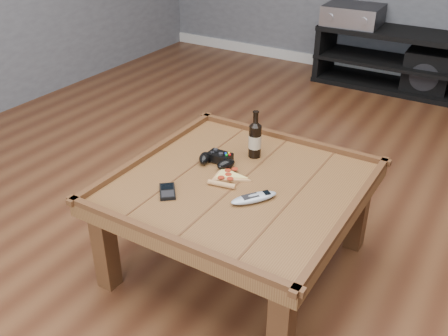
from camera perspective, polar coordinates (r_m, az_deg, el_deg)
The scene contains 11 objects.
ground at distance 2.41m, azimuth 1.59°, elevation -10.83°, with size 6.00×6.00×0.00m, color #442313.
baseboard at distance 4.91m, azimuth 19.69°, elevation 9.99°, with size 5.00×0.02×0.10m, color silver.
coffee_table at distance 2.18m, azimuth 1.73°, elevation -2.97°, with size 1.03×1.03×0.48m.
media_console at distance 4.63m, azimuth 19.36°, elevation 11.48°, with size 1.40×0.45×0.50m.
beer_bottle at distance 2.31m, azimuth 3.56°, elevation 3.37°, with size 0.06×0.06×0.23m.
game_controller at distance 2.27m, azimuth -0.80°, elevation 1.02°, with size 0.20×0.13×0.05m.
pizza_slice at distance 2.17m, azimuth 0.39°, elevation -1.06°, with size 0.17×0.24×0.02m.
smartphone at distance 2.08m, azimuth -6.48°, elevation -2.67°, with size 0.12×0.13×0.02m.
remote_control at distance 2.02m, azimuth 3.44°, elevation -3.41°, with size 0.17×0.20×0.03m.
av_receiver at distance 4.65m, azimuth 14.53°, elevation 16.59°, with size 0.49×0.42×0.17m.
subwoofer at distance 4.65m, azimuth 22.27°, elevation 10.19°, with size 0.38×0.38×0.37m.
Camera 1 is at (0.90, -1.60, 1.56)m, focal length 40.00 mm.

